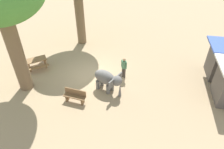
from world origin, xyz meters
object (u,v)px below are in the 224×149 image
Objects in this scene: person_handler at (124,66)px; wooden_bench at (75,95)px; market_stall_blue at (223,62)px; elephant at (107,79)px; picnic_table_near at (36,61)px.

person_handler reaches higher than wooden_bench.
market_stall_blue is at bearing 136.97° from person_handler.
elephant is 0.82× the size of market_stall_blue.
elephant is 1.28× the size of person_handler.
picnic_table_near is 13.71m from market_stall_blue.
wooden_bench is 10.54m from market_stall_blue.
person_handler is at bearing 86.92° from elephant.
wooden_bench is at bearing -116.17° from elephant.
elephant is 1.44× the size of wooden_bench.
picnic_table_near is (-2.95, -4.19, 0.12)m from wooden_bench.
person_handler is (-1.63, 0.82, 0.02)m from elephant.
wooden_bench is at bearing -63.13° from market_stall_blue.
person_handler is 6.74m from picnic_table_near.
person_handler is 0.77× the size of picnic_table_near.
market_stall_blue reaches higher than wooden_bench.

